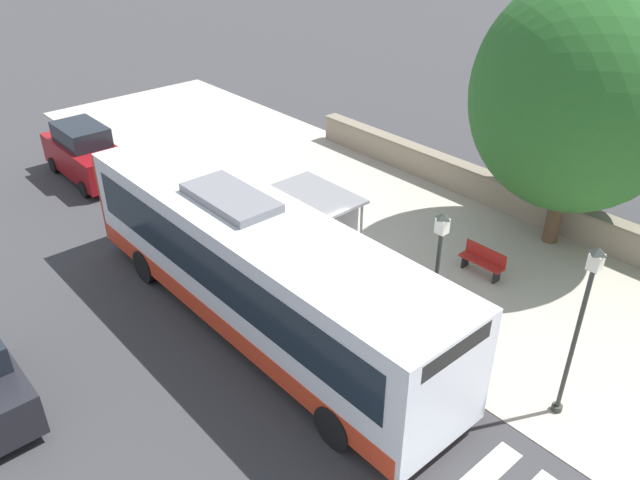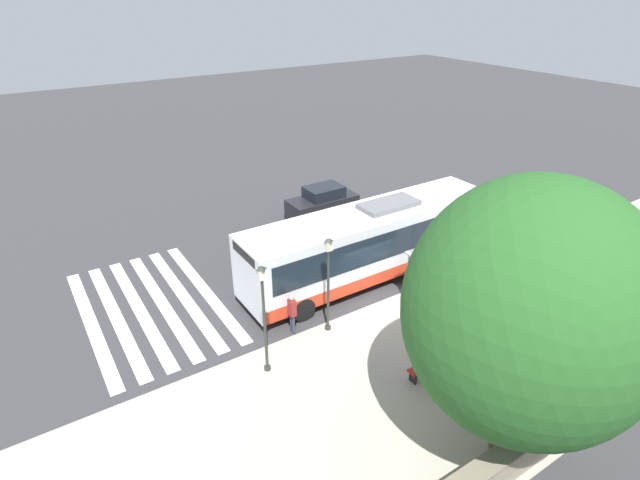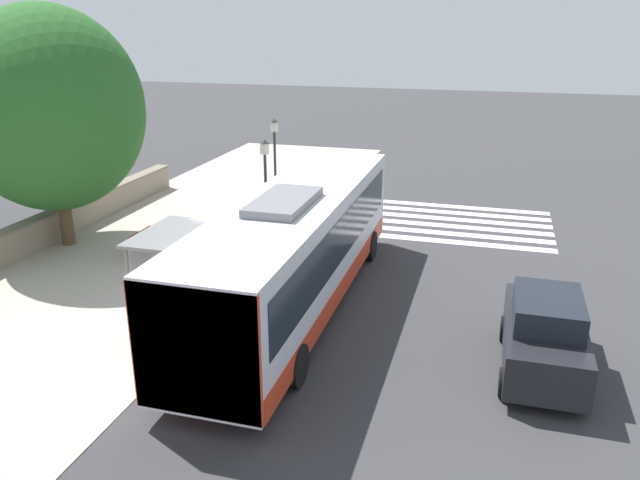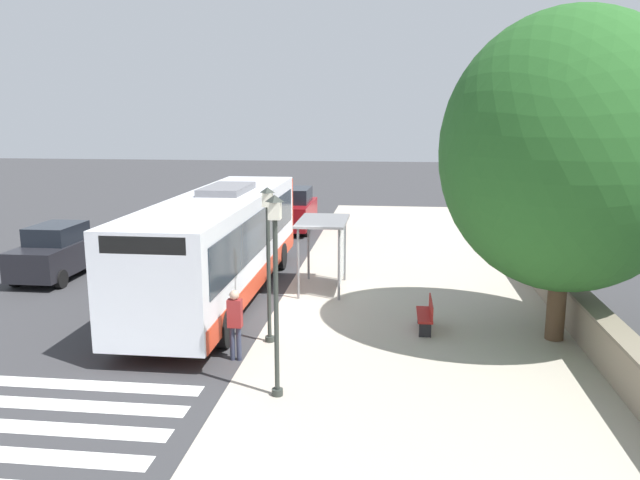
{
  "view_description": "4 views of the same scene",
  "coord_description": "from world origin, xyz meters",
  "px_view_note": "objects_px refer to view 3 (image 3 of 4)",
  "views": [
    {
      "loc": [
        9.49,
        9.79,
        10.39
      ],
      "look_at": [
        -0.06,
        -1.04,
        1.88
      ],
      "focal_mm": 35.0,
      "sensor_mm": 36.0,
      "label": 1
    },
    {
      "loc": [
        -13.57,
        11.51,
        12.2
      ],
      "look_at": [
        1.97,
        1.49,
        2.63
      ],
      "focal_mm": 28.0,
      "sensor_mm": 36.0,
      "label": 2
    },
    {
      "loc": [
        7.06,
        -16.65,
        7.79
      ],
      "look_at": [
        1.8,
        1.74,
        1.03
      ],
      "focal_mm": 35.0,
      "sensor_mm": 36.0,
      "label": 3
    },
    {
      "loc": [
        -3.49,
        17.75,
        5.84
      ],
      "look_at": [
        -1.2,
        -1.62,
        1.88
      ],
      "focal_mm": 35.0,
      "sensor_mm": 36.0,
      "label": 4
    }
  ],
  "objects_px": {
    "bench": "(144,243)",
    "street_lamp_near": "(266,187)",
    "pedestrian": "(294,217)",
    "parked_car_far_lane": "(544,335)",
    "shade_tree": "(50,110)",
    "bus_shelter": "(167,246)",
    "street_lamp_far": "(275,164)",
    "bus": "(296,248)"
  },
  "relations": [
    {
      "from": "bench",
      "to": "shade_tree",
      "type": "height_order",
      "value": "shade_tree"
    },
    {
      "from": "street_lamp_near",
      "to": "shade_tree",
      "type": "height_order",
      "value": "shade_tree"
    },
    {
      "from": "bench",
      "to": "street_lamp_near",
      "type": "relative_size",
      "value": 0.35
    },
    {
      "from": "street_lamp_near",
      "to": "street_lamp_far",
      "type": "bearing_deg",
      "value": 104.14
    },
    {
      "from": "pedestrian",
      "to": "bench",
      "type": "relative_size",
      "value": 1.25
    },
    {
      "from": "bus",
      "to": "parked_car_far_lane",
      "type": "distance_m",
      "value": 6.83
    },
    {
      "from": "bench",
      "to": "street_lamp_near",
      "type": "distance_m",
      "value": 4.72
    },
    {
      "from": "street_lamp_near",
      "to": "parked_car_far_lane",
      "type": "relative_size",
      "value": 1.0
    },
    {
      "from": "bus",
      "to": "parked_car_far_lane",
      "type": "bearing_deg",
      "value": -14.3
    },
    {
      "from": "pedestrian",
      "to": "parked_car_far_lane",
      "type": "distance_m",
      "value": 10.76
    },
    {
      "from": "shade_tree",
      "to": "bus_shelter",
      "type": "bearing_deg",
      "value": -32.03
    },
    {
      "from": "bus_shelter",
      "to": "shade_tree",
      "type": "height_order",
      "value": "shade_tree"
    },
    {
      "from": "bus",
      "to": "shade_tree",
      "type": "height_order",
      "value": "shade_tree"
    },
    {
      "from": "bench",
      "to": "pedestrian",
      "type": "bearing_deg",
      "value": 29.52
    },
    {
      "from": "pedestrian",
      "to": "street_lamp_far",
      "type": "height_order",
      "value": "street_lamp_far"
    },
    {
      "from": "pedestrian",
      "to": "bench",
      "type": "distance_m",
      "value": 5.38
    },
    {
      "from": "bus_shelter",
      "to": "street_lamp_far",
      "type": "distance_m",
      "value": 8.2
    },
    {
      "from": "bus",
      "to": "bench",
      "type": "xyz_separation_m",
      "value": [
        -6.41,
        2.51,
        -1.36
      ]
    },
    {
      "from": "pedestrian",
      "to": "street_lamp_near",
      "type": "bearing_deg",
      "value": -114.47
    },
    {
      "from": "bus_shelter",
      "to": "street_lamp_far",
      "type": "height_order",
      "value": "street_lamp_far"
    },
    {
      "from": "pedestrian",
      "to": "parked_car_far_lane",
      "type": "xyz_separation_m",
      "value": [
        8.32,
        -6.82,
        -0.09
      ]
    },
    {
      "from": "shade_tree",
      "to": "parked_car_far_lane",
      "type": "bearing_deg",
      "value": -15.38
    },
    {
      "from": "bus_shelter",
      "to": "bench",
      "type": "height_order",
      "value": "bus_shelter"
    },
    {
      "from": "shade_tree",
      "to": "bus",
      "type": "bearing_deg",
      "value": -16.11
    },
    {
      "from": "bus_shelter",
      "to": "parked_car_far_lane",
      "type": "relative_size",
      "value": 0.67
    },
    {
      "from": "pedestrian",
      "to": "street_lamp_near",
      "type": "xyz_separation_m",
      "value": [
        -0.58,
        -1.27,
        1.38
      ]
    },
    {
      "from": "street_lamp_near",
      "to": "bus",
      "type": "bearing_deg",
      "value": -58.96
    },
    {
      "from": "shade_tree",
      "to": "pedestrian",
      "type": "bearing_deg",
      "value": 16.32
    },
    {
      "from": "street_lamp_near",
      "to": "shade_tree",
      "type": "bearing_deg",
      "value": -171.79
    },
    {
      "from": "bus_shelter",
      "to": "parked_car_far_lane",
      "type": "height_order",
      "value": "bus_shelter"
    },
    {
      "from": "street_lamp_far",
      "to": "parked_car_far_lane",
      "type": "xyz_separation_m",
      "value": [
        9.67,
        -8.63,
        -1.59
      ]
    },
    {
      "from": "bench",
      "to": "parked_car_far_lane",
      "type": "distance_m",
      "value": 13.64
    },
    {
      "from": "shade_tree",
      "to": "parked_car_far_lane",
      "type": "distance_m",
      "value": 17.35
    },
    {
      "from": "bench",
      "to": "street_lamp_far",
      "type": "relative_size",
      "value": 0.33
    },
    {
      "from": "street_lamp_near",
      "to": "pedestrian",
      "type": "bearing_deg",
      "value": 65.53
    },
    {
      "from": "bus",
      "to": "bus_shelter",
      "type": "relative_size",
      "value": 4.56
    },
    {
      "from": "bench",
      "to": "street_lamp_far",
      "type": "bearing_deg",
      "value": 53.43
    },
    {
      "from": "street_lamp_far",
      "to": "street_lamp_near",
      "type": "bearing_deg",
      "value": -75.86
    },
    {
      "from": "pedestrian",
      "to": "shade_tree",
      "type": "xyz_separation_m",
      "value": [
        -7.97,
        -2.33,
        3.86
      ]
    },
    {
      "from": "bench",
      "to": "parked_car_far_lane",
      "type": "height_order",
      "value": "parked_car_far_lane"
    },
    {
      "from": "street_lamp_near",
      "to": "bench",
      "type": "bearing_deg",
      "value": -161.45
    },
    {
      "from": "street_lamp_near",
      "to": "parked_car_far_lane",
      "type": "height_order",
      "value": "street_lamp_near"
    }
  ]
}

